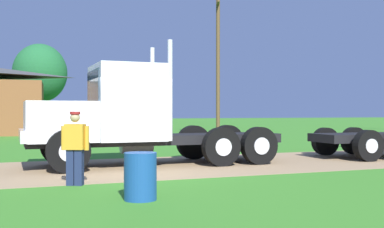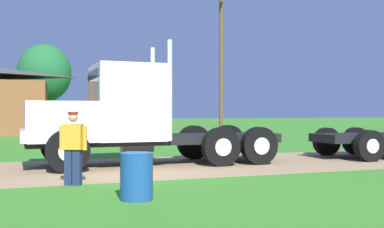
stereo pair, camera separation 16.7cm
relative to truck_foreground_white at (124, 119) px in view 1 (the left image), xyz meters
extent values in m
plane|color=#3A7F24|center=(0.03, -0.52, -1.37)|extent=(200.00, 200.00, 0.00)
cube|color=#A0815B|center=(0.03, -0.52, -1.37)|extent=(120.00, 5.40, 0.01)
cube|color=black|center=(1.04, 0.00, -0.62)|extent=(7.62, 1.55, 0.28)
cube|color=white|center=(-1.82, -0.03, -0.06)|extent=(1.89, 1.95, 1.11)
cube|color=silver|center=(-2.81, -0.04, -0.44)|extent=(0.18, 2.12, 0.32)
cube|color=white|center=(0.05, -0.01, 0.47)|extent=(1.90, 2.23, 2.18)
cube|color=#2D3D4C|center=(-0.91, -0.02, 0.91)|extent=(0.06, 1.84, 0.96)
cylinder|color=silver|center=(1.11, -0.88, 0.81)|extent=(0.14, 0.14, 2.87)
cylinder|color=silver|center=(1.10, 0.87, 0.81)|extent=(0.14, 0.14, 2.87)
cylinder|color=silver|center=(0.60, 0.96, -0.84)|extent=(1.01, 0.53, 0.52)
cylinder|color=black|center=(-1.72, -1.13, -0.81)|extent=(1.13, 0.31, 1.13)
cylinder|color=silver|center=(-1.72, -1.29, -0.81)|extent=(0.51, 0.05, 0.51)
cylinder|color=black|center=(-1.74, 1.07, -0.81)|extent=(1.13, 0.31, 1.13)
cylinder|color=silver|center=(-1.74, 1.23, -0.81)|extent=(0.51, 0.05, 0.51)
cylinder|color=black|center=(3.86, -1.07, -0.81)|extent=(1.13, 0.31, 1.13)
cylinder|color=silver|center=(3.86, -1.23, -0.81)|extent=(0.51, 0.05, 0.51)
cylinder|color=black|center=(3.83, 1.13, -0.81)|extent=(1.13, 0.31, 1.13)
cylinder|color=silver|center=(3.83, 1.29, -0.81)|extent=(0.51, 0.05, 0.51)
cylinder|color=black|center=(2.61, -1.09, -0.81)|extent=(1.13, 0.31, 1.13)
cylinder|color=silver|center=(2.61, -1.25, -0.81)|extent=(0.51, 0.05, 0.51)
cylinder|color=black|center=(2.58, 1.11, -0.81)|extent=(1.13, 0.31, 1.13)
cylinder|color=silver|center=(2.58, 1.27, -0.81)|extent=(0.51, 0.05, 0.51)
cylinder|color=black|center=(7.60, 0.76, -0.87)|extent=(1.02, 0.33, 1.01)
cylinder|color=silver|center=(7.61, 0.92, -0.87)|extent=(0.45, 0.06, 0.45)
cylinder|color=black|center=(7.53, -1.55, -0.87)|extent=(1.02, 0.33, 1.01)
cylinder|color=silver|center=(7.52, -1.71, -0.87)|extent=(0.45, 0.06, 0.45)
cylinder|color=black|center=(8.85, 0.72, -0.87)|extent=(1.02, 0.33, 1.01)
cylinder|color=silver|center=(8.86, 0.88, -0.87)|extent=(0.45, 0.06, 0.45)
cube|color=gold|center=(-1.80, -3.24, -0.33)|extent=(0.48, 0.41, 0.54)
sphere|color=tan|center=(-1.80, -3.24, 0.08)|extent=(0.21, 0.21, 0.21)
cylinder|color=maroon|center=(-1.80, -3.24, 0.18)|extent=(0.22, 0.22, 0.06)
cube|color=#1E284C|center=(-1.72, -3.27, -0.99)|extent=(0.22, 0.23, 0.77)
cube|color=#1E284C|center=(-1.88, -3.20, -0.99)|extent=(0.22, 0.23, 0.77)
cylinder|color=gold|center=(-1.57, -3.34, -0.36)|extent=(0.10, 0.10, 0.52)
cylinder|color=gold|center=(-2.03, -3.13, -0.36)|extent=(0.10, 0.10, 0.52)
cylinder|color=#19478C|center=(-0.91, -5.37, -0.95)|extent=(0.58, 0.58, 0.85)
cylinder|color=brown|center=(9.87, 15.48, 3.34)|extent=(0.26, 0.26, 9.44)
cube|color=brown|center=(9.87, 15.48, 7.46)|extent=(0.94, 2.10, 0.14)
cylinder|color=#513823|center=(-0.80, 30.75, 0.21)|extent=(0.44, 0.44, 3.17)
ellipsoid|color=#1F6030|center=(-0.80, 30.75, 3.70)|extent=(4.76, 4.76, 5.24)
camera|label=1|loc=(-3.03, -13.55, 0.19)|focal=44.08mm
camera|label=2|loc=(-2.88, -13.61, 0.19)|focal=44.08mm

